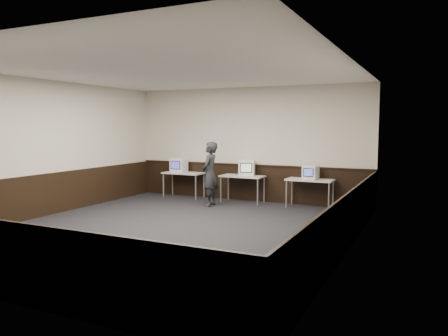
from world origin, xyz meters
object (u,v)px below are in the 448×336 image
object	(u,v)px
emac_left	(179,165)
desk_right	(310,182)
desk_left	(184,175)
person	(210,174)
desk_center	(242,178)
emac_center	(247,168)
emac_right	(311,172)

from	to	relation	value
emac_left	desk_right	bearing A→B (deg)	-4.23
desk_left	emac_left	distance (m)	0.32
desk_left	person	world-z (taller)	person
desk_left	emac_left	world-z (taller)	emac_left
desk_left	desk_right	size ratio (longest dim) A/B	1.00
desk_right	person	world-z (taller)	person
desk_center	desk_right	world-z (taller)	same
desk_center	desk_right	size ratio (longest dim) A/B	1.00
emac_left	emac_center	bearing A→B (deg)	-3.29
emac_left	person	bearing A→B (deg)	-35.05
desk_left	emac_right	xyz separation A→B (m)	(3.83, -0.05, 0.25)
desk_left	emac_center	world-z (taller)	emac_center
emac_left	emac_right	xyz separation A→B (m)	(3.99, -0.05, -0.03)
emac_left	emac_right	bearing A→B (deg)	-4.98
desk_center	person	bearing A→B (deg)	-121.49
desk_right	emac_right	size ratio (longest dim) A/B	2.96
desk_left	emac_right	bearing A→B (deg)	-0.78
emac_center	emac_right	world-z (taller)	emac_center
desk_center	emac_center	distance (m)	0.31
desk_center	emac_right	bearing A→B (deg)	-1.55
desk_left	emac_center	bearing A→B (deg)	0.99
desk_left	person	size ratio (longest dim) A/B	0.70
emac_center	desk_center	bearing A→B (deg)	179.76
desk_left	emac_left	bearing A→B (deg)	-179.44
emac_center	person	bearing A→B (deg)	-142.27
emac_left	person	xyz separation A→B (m)	(1.51, -0.90, -0.10)
emac_left	emac_center	size ratio (longest dim) A/B	0.85
desk_center	emac_right	distance (m)	1.94
emac_left	emac_right	distance (m)	3.99
desk_left	desk_center	size ratio (longest dim) A/B	1.00
emac_center	person	distance (m)	1.16
desk_center	person	distance (m)	1.07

